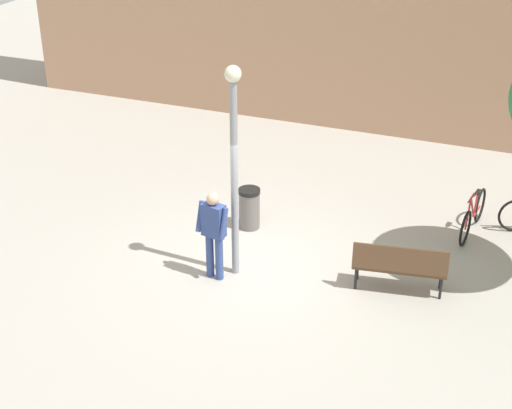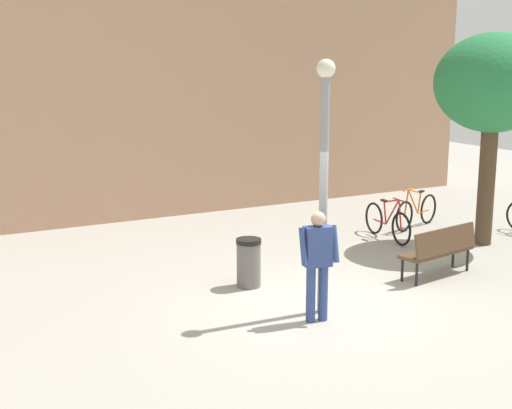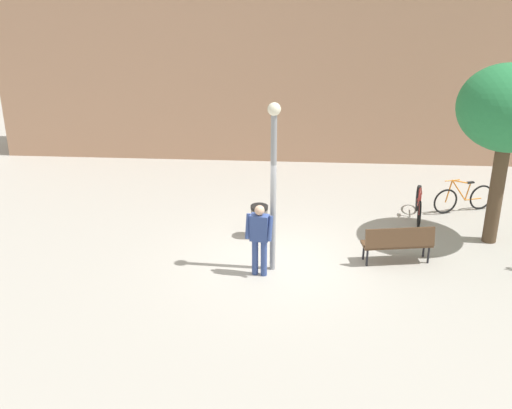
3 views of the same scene
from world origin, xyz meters
The scene contains 9 objects.
ground_plane centered at (0.00, 0.00, 0.00)m, with size 36.00×36.00×0.00m, color #A8A399.
building_facade centered at (0.00, 8.10, 3.28)m, with size 18.99×2.00×6.56m, color tan.
lamppost centered at (-0.12, -0.33, 2.30)m, with size 0.28×0.28×3.84m.
person_by_lamppost centered at (-0.40, -0.62, 0.97)m, with size 0.62×0.36×1.67m.
park_bench centered at (2.72, 0.14, 0.55)m, with size 1.66×0.73×0.92m.
plaza_tree centered at (5.16, 1.46, 3.31)m, with size 2.37×2.37×4.37m.
bicycle_red centered at (3.62, 2.73, 0.38)m, with size 0.27×1.80×0.97m.
bicycle_orange centered at (4.91, 3.28, 0.38)m, with size 1.72×0.65×0.97m.
trash_bin centered at (-0.53, 1.31, 0.42)m, with size 0.43×0.43×0.84m.
Camera 2 is at (-5.98, -8.97, 3.84)m, focal length 49.66 mm.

